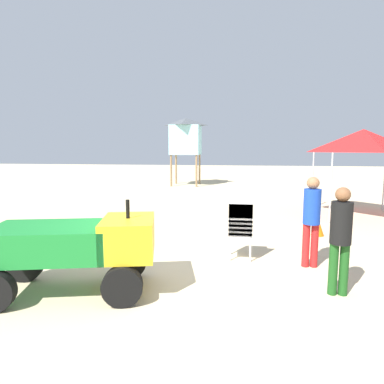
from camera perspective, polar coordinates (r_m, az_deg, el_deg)
ground at (r=6.09m, az=-5.24°, el=-14.69°), size 80.00×80.00×0.00m
utility_cart at (r=5.58m, az=-19.32°, el=-8.67°), size 2.76×1.80×1.50m
stacked_plastic_chairs at (r=6.86m, az=8.42°, el=-5.66°), size 0.48×0.48×1.29m
surfboard_pile at (r=9.40m, az=-17.09°, el=-6.24°), size 2.55×0.76×0.24m
lifeguard_near_left at (r=5.63m, az=24.42°, el=-6.62°), size 0.32×0.32×1.72m
lifeguard_near_center at (r=6.74m, az=20.07°, el=-3.85°), size 0.32×0.32×1.77m
popup_canopy at (r=12.45m, az=27.59°, el=7.89°), size 2.62×2.62×2.95m
lifeguard_tower at (r=20.73m, az=-1.10°, el=9.64°), size 1.98×1.98×4.18m
traffic_cone_near at (r=9.40m, az=21.01°, el=-5.65°), size 0.33×0.33×0.48m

